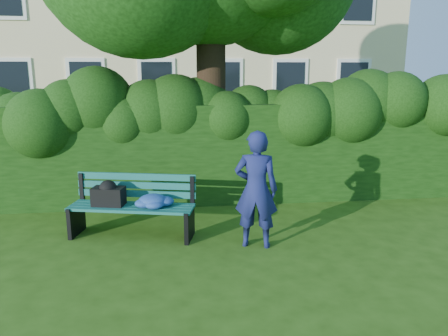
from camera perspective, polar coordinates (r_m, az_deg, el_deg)
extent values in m
plane|color=#294B10|center=(6.30, 0.69, -9.67)|extent=(80.00, 80.00, 0.00)
cube|color=white|center=(16.59, -25.83, 10.07)|extent=(1.30, 0.08, 1.60)
cube|color=black|center=(16.55, -25.88, 10.06)|extent=(1.05, 0.04, 1.35)
cube|color=white|center=(16.00, -17.53, 10.68)|extent=(1.30, 0.08, 1.60)
cube|color=black|center=(15.96, -17.56, 10.68)|extent=(1.05, 0.04, 1.35)
cube|color=white|center=(15.76, -8.76, 11.09)|extent=(1.30, 0.08, 1.60)
cube|color=black|center=(15.72, -8.77, 11.09)|extent=(1.05, 0.04, 1.35)
cube|color=white|center=(15.88, 0.09, 11.24)|extent=(1.30, 0.08, 1.60)
cube|color=black|center=(15.84, 0.11, 11.24)|extent=(1.05, 0.04, 1.35)
cube|color=white|center=(16.36, 8.63, 11.15)|extent=(1.30, 0.08, 1.60)
cube|color=black|center=(16.32, 8.66, 11.14)|extent=(1.05, 0.04, 1.35)
cube|color=white|center=(17.16, 16.51, 10.84)|extent=(1.30, 0.08, 1.60)
cube|color=black|center=(17.12, 16.56, 10.83)|extent=(1.05, 0.04, 1.35)
cube|color=white|center=(16.53, 8.97, 20.89)|extent=(1.30, 0.08, 1.60)
cube|color=black|center=(16.49, 9.01, 20.91)|extent=(1.05, 0.04, 1.35)
cube|color=white|center=(17.32, 17.12, 20.12)|extent=(1.30, 0.08, 1.60)
cube|color=black|center=(17.29, 17.18, 20.14)|extent=(1.05, 0.04, 1.35)
cube|color=black|center=(8.15, -1.40, 2.10)|extent=(10.00, 1.00, 1.80)
cylinder|color=black|center=(8.18, -1.70, 11.77)|extent=(0.53, 0.53, 4.53)
cube|color=#0F4B4B|center=(6.33, -12.51, -5.51)|extent=(1.78, 0.52, 0.04)
cube|color=#0F4B4B|center=(6.44, -12.17, -5.19)|extent=(1.78, 0.52, 0.04)
cube|color=#0F4B4B|center=(6.55, -11.84, -4.87)|extent=(1.78, 0.52, 0.04)
cube|color=#0F4B4B|center=(6.66, -11.52, -4.57)|extent=(1.78, 0.52, 0.04)
cube|color=#0F4B4B|center=(6.69, -11.36, -3.30)|extent=(1.76, 0.46, 0.10)
cube|color=#0F4B4B|center=(6.67, -11.38, -2.21)|extent=(1.76, 0.46, 0.10)
cube|color=#0F4B4B|center=(6.65, -11.40, -1.10)|extent=(1.76, 0.46, 0.10)
cube|color=black|center=(6.88, -18.72, -6.45)|extent=(0.18, 0.50, 0.44)
cube|color=black|center=(6.98, -18.08, -2.43)|extent=(0.07, 0.07, 0.45)
cube|color=black|center=(6.77, -19.03, -4.82)|extent=(0.16, 0.42, 0.05)
cube|color=black|center=(6.35, -4.52, -7.37)|extent=(0.18, 0.50, 0.44)
cube|color=black|center=(6.47, -4.15, -3.00)|extent=(0.07, 0.07, 0.45)
cube|color=black|center=(6.24, -4.65, -5.62)|extent=(0.16, 0.42, 0.05)
cube|color=white|center=(6.60, -15.92, -4.69)|extent=(0.21, 0.17, 0.02)
cube|color=black|center=(6.56, -14.85, -3.59)|extent=(0.50, 0.36, 0.27)
imported|color=navy|center=(5.94, 4.21, -2.82)|extent=(0.67, 0.53, 1.62)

